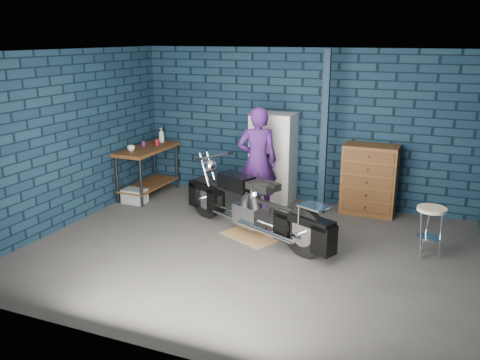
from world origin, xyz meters
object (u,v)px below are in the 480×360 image
Objects in this scene: storage_bin at (135,196)px; shop_stool at (429,232)px; workbench at (148,171)px; person at (257,161)px; tool_chest at (369,180)px; motorcycle at (254,201)px; locker at (273,158)px.

shop_stool reaches higher than storage_bin.
workbench is 0.60m from storage_bin.
person is 2.36m from storage_bin.
shop_stool is (1.04, -1.45, -0.24)m from tool_chest.
tool_chest reaches higher than motorcycle.
tool_chest is at bearing 177.77° from person.
motorcycle is at bearing -80.25° from locker.
person is at bearing 164.27° from shop_stool.
workbench is 2.79m from motorcycle.
shop_stool is (2.45, 0.23, -0.20)m from motorcycle.
locker is at bearing 180.00° from tool_chest.
shop_stool is (5.00, -0.90, -0.11)m from workbench.
workbench is 0.78× the size of person.
tool_chest is (3.93, 1.05, 0.46)m from storage_bin.
storage_bin is at bearing 175.36° from shop_stool.
workbench reaches higher than shop_stool.
storage_bin is (-2.53, 0.63, -0.42)m from motorcycle.
workbench is at bearing -178.98° from motorcycle.
motorcycle reaches higher than shop_stool.
workbench is 5.08m from shop_stool.
storage_bin is at bearing -165.08° from tool_chest.
tool_chest is (1.74, 0.67, -0.31)m from person.
tool_chest is at bearing 0.00° from locker.
tool_chest is (3.95, 0.55, 0.13)m from workbench.
person is 1.12× the size of locker.
shop_stool is at bearing -4.64° from storage_bin.
motorcycle is 1.72m from locker.
tool_chest is (1.69, 0.00, -0.21)m from locker.
storage_bin is (0.02, -0.50, -0.33)m from workbench.
shop_stool is at bearing -54.33° from tool_chest.
locker is (-0.29, 1.68, 0.25)m from motorcycle.
person is at bearing 133.06° from motorcycle.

